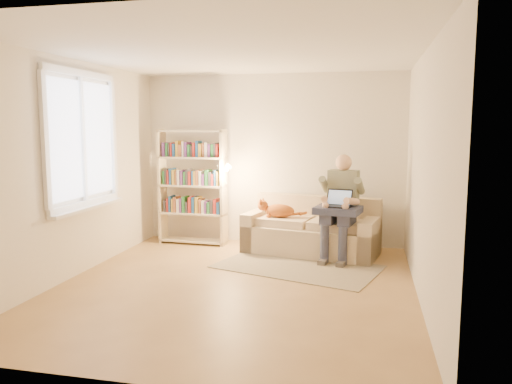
% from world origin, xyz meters
% --- Properties ---
extents(floor, '(4.50, 4.50, 0.00)m').
position_xyz_m(floor, '(0.00, 0.00, 0.00)').
color(floor, olive).
rests_on(floor, ground).
extents(ceiling, '(4.00, 4.50, 0.02)m').
position_xyz_m(ceiling, '(0.00, 0.00, 2.60)').
color(ceiling, white).
rests_on(ceiling, wall_back).
extents(wall_left, '(0.02, 4.50, 2.60)m').
position_xyz_m(wall_left, '(-2.00, 0.00, 1.30)').
color(wall_left, silver).
rests_on(wall_left, floor).
extents(wall_right, '(0.02, 4.50, 2.60)m').
position_xyz_m(wall_right, '(2.00, 0.00, 1.30)').
color(wall_right, silver).
rests_on(wall_right, floor).
extents(wall_back, '(4.00, 0.02, 2.60)m').
position_xyz_m(wall_back, '(0.00, 2.25, 1.30)').
color(wall_back, silver).
rests_on(wall_back, floor).
extents(wall_front, '(4.00, 0.02, 2.60)m').
position_xyz_m(wall_front, '(0.00, -2.25, 1.30)').
color(wall_front, silver).
rests_on(wall_front, floor).
extents(window, '(0.12, 1.52, 1.69)m').
position_xyz_m(window, '(-1.95, 0.20, 1.38)').
color(window, white).
rests_on(window, wall_left).
extents(sofa, '(1.99, 1.17, 0.79)m').
position_xyz_m(sofa, '(0.68, 1.74, 0.29)').
color(sofa, '#CBB68F').
rests_on(sofa, floor).
extents(person, '(0.51, 0.71, 1.43)m').
position_xyz_m(person, '(1.09, 1.51, 0.79)').
color(person, gray).
rests_on(person, sofa).
extents(cat, '(0.66, 0.30, 0.24)m').
position_xyz_m(cat, '(0.21, 1.71, 0.61)').
color(cat, orange).
rests_on(cat, sofa).
extents(blanket, '(0.67, 0.58, 0.09)m').
position_xyz_m(blanket, '(1.07, 1.37, 0.70)').
color(blanket, '#2A2F49').
rests_on(blanket, person).
extents(laptop, '(0.39, 0.35, 0.28)m').
position_xyz_m(laptop, '(1.08, 1.38, 0.80)').
color(laptop, black).
rests_on(laptop, blanket).
extents(bookshelf, '(1.17, 0.36, 1.77)m').
position_xyz_m(bookshelf, '(-1.17, 1.90, 0.98)').
color(bookshelf, beige).
rests_on(bookshelf, floor).
extents(rug, '(2.28, 1.73, 0.01)m').
position_xyz_m(rug, '(0.59, 0.94, 0.01)').
color(rug, gray).
rests_on(rug, floor).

